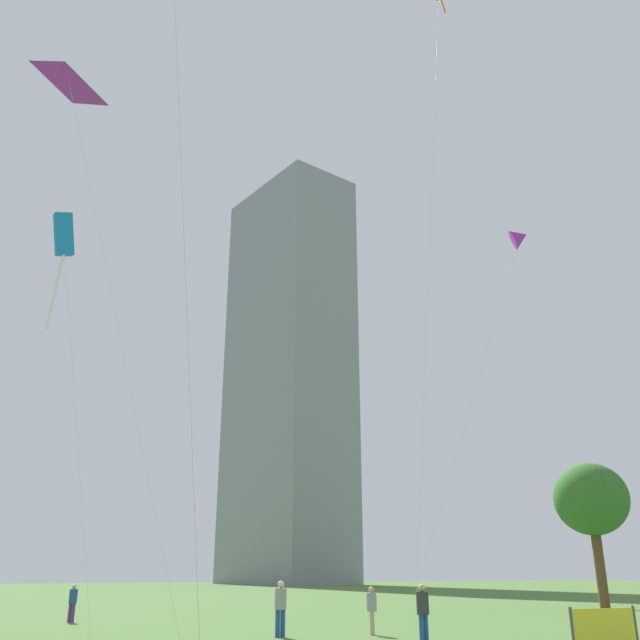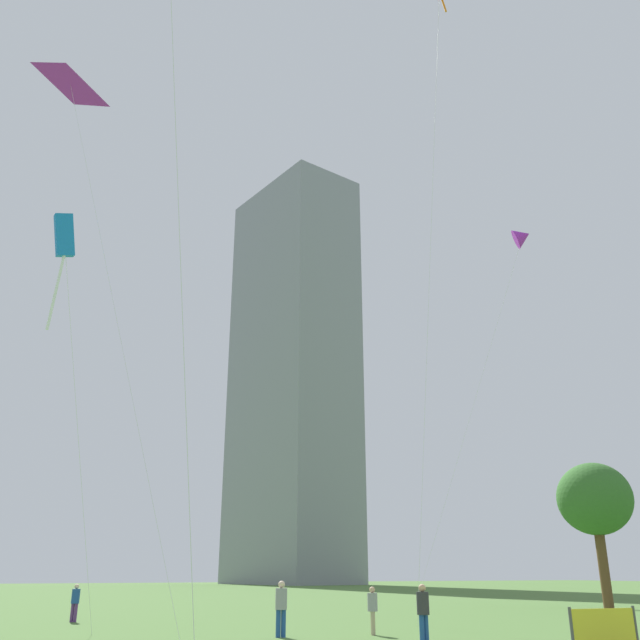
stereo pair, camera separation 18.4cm
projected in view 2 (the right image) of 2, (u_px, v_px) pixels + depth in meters
person_standing_0 at (281, 604)px, 24.20m from camera, size 0.41×0.41×1.84m
person_standing_1 at (75, 600)px, 31.35m from camera, size 0.36×0.36×1.61m
person_standing_2 at (373, 607)px, 25.04m from camera, size 0.36×0.36×1.63m
person_standing_3 at (423, 609)px, 21.91m from camera, size 0.39×0.39×1.77m
kite_flying_0 at (71, 85)px, 32.83m from camera, size 6.81×8.80×24.76m
kite_flying_3 at (64, 239)px, 25.41m from camera, size 3.46×4.32×14.70m
kite_flying_4 at (522, 237)px, 49.03m from camera, size 5.58×10.24×25.45m
park_tree_0 at (595, 500)px, 44.62m from camera, size 4.74×4.74×8.89m
distant_highrise_0 at (293, 371)px, 139.27m from camera, size 20.69×28.60×80.49m
event_banner at (605, 632)px, 17.79m from camera, size 2.12×0.25×1.29m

